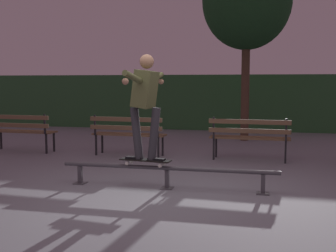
% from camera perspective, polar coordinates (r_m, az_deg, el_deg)
% --- Properties ---
extents(ground_plane, '(90.00, 90.00, 0.00)m').
position_cam_1_polar(ground_plane, '(6.08, -0.74, -9.08)').
color(ground_plane, slate).
extents(hedge_backdrop, '(24.00, 1.20, 1.82)m').
position_cam_1_polar(hedge_backdrop, '(14.44, 7.26, 3.23)').
color(hedge_backdrop, '#2D5B33').
rests_on(hedge_backdrop, ground).
extents(grind_rail, '(3.27, 0.18, 0.34)m').
position_cam_1_polar(grind_rail, '(6.30, -0.12, -6.18)').
color(grind_rail, '#47474C').
rests_on(grind_rail, ground).
extents(skateboard, '(0.80, 0.30, 0.09)m').
position_cam_1_polar(skateboard, '(6.35, -3.06, -4.65)').
color(skateboard, black).
rests_on(skateboard, grind_rail).
extents(skateboarder, '(0.63, 1.40, 1.56)m').
position_cam_1_polar(skateboarder, '(6.25, -3.09, 3.82)').
color(skateboarder, black).
rests_on(skateboarder, skateboard).
extents(park_bench_leftmost, '(1.62, 0.49, 0.88)m').
position_cam_1_polar(park_bench_leftmost, '(10.12, -19.30, -0.30)').
color(park_bench_leftmost, black).
rests_on(park_bench_leftmost, ground).
extents(park_bench_left_center, '(1.62, 0.49, 0.88)m').
position_cam_1_polar(park_bench_left_center, '(9.04, -5.45, -0.70)').
color(park_bench_left_center, black).
rests_on(park_bench_left_center, ground).
extents(park_bench_right_center, '(1.62, 0.49, 0.88)m').
position_cam_1_polar(park_bench_right_center, '(8.60, 10.92, -1.12)').
color(park_bench_right_center, black).
rests_on(park_bench_right_center, ground).
extents(tree_behind_benches, '(2.35, 2.35, 5.02)m').
position_cam_1_polar(tree_behind_benches, '(11.80, 10.58, 16.22)').
color(tree_behind_benches, '#4C3828').
rests_on(tree_behind_benches, ground).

